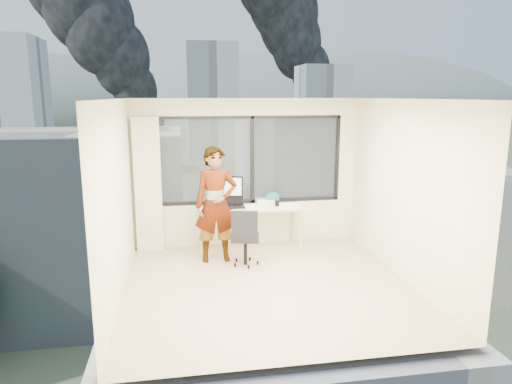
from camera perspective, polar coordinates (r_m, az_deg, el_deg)
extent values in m
cube|color=#D4AD8A|center=(6.69, 1.45, -11.45)|extent=(4.00, 4.00, 0.01)
cube|color=white|center=(6.14, 1.58, 11.42)|extent=(4.00, 4.00, 0.01)
cube|color=beige|center=(4.41, 6.51, -6.00)|extent=(4.00, 0.01, 2.60)
cube|color=beige|center=(6.23, -16.85, -1.14)|extent=(0.01, 4.00, 2.60)
cube|color=beige|center=(6.95, 17.92, 0.10)|extent=(0.01, 4.00, 2.60)
cube|color=beige|center=(8.07, -13.20, 0.85)|extent=(0.45, 0.14, 2.30)
cube|color=beige|center=(8.10, -0.78, -4.42)|extent=(1.80, 0.60, 0.75)
imported|color=#2D2D33|center=(7.41, -4.96, -1.56)|extent=(0.70, 0.47, 1.87)
cube|color=white|center=(8.28, 1.12, -1.12)|extent=(0.35, 0.31, 0.08)
cube|color=black|center=(7.82, -3.53, -2.15)|extent=(0.12, 0.07, 0.01)
cylinder|color=black|center=(8.08, 2.62, -1.39)|extent=(0.10, 0.10, 0.10)
ellipsoid|color=#0E5544|center=(8.26, 2.01, -0.69)|extent=(0.29, 0.19, 0.21)
cube|color=#515B3D|center=(127.13, -8.95, 4.18)|extent=(400.00, 400.00, 0.04)
cube|color=beige|center=(38.11, -21.09, -3.63)|extent=(16.00, 12.00, 14.00)
cube|color=white|center=(46.77, 7.00, 1.11)|extent=(14.00, 13.00, 16.00)
cube|color=silver|center=(106.57, -28.42, 9.03)|extent=(14.00, 14.00, 28.00)
cube|color=silver|center=(126.37, -5.48, 11.05)|extent=(13.00, 13.00, 30.00)
cube|color=silver|center=(153.20, 8.14, 10.37)|extent=(15.00, 15.00, 26.00)
ellipsoid|color=slate|center=(341.78, 7.79, 8.95)|extent=(300.00, 220.00, 96.00)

